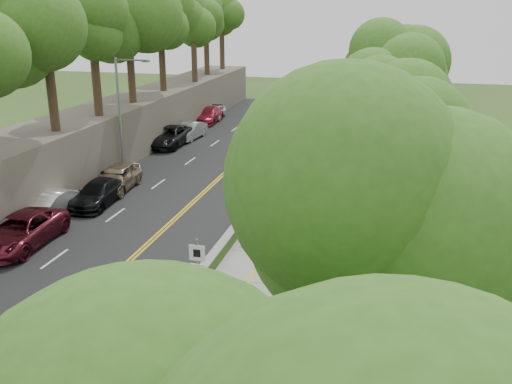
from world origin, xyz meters
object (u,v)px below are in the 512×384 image
Objects in this scene: streetlight at (122,108)px; car_1 at (49,205)px; concrete_block at (285,267)px; signpost at (198,268)px; person_far at (341,162)px; construction_barrel at (352,143)px; car_2 at (20,231)px; painter_0 at (273,200)px.

car_1 is (-0.14, -9.14, -3.92)m from streetlight.
signpost is at bearing -122.37° from concrete_block.
concrete_block is 16.58m from person_far.
streetlight is 5.14× the size of person_far.
signpost reaches higher than car_1.
streetlight is 18.76m from construction_barrel.
signpost is at bearing -31.63° from car_1.
construction_barrel is at bearing 88.34° from concrete_block.
signpost reaches higher than construction_barrel.
car_2 is at bearing -120.20° from construction_barrel.
car_1 is at bearing 164.87° from concrete_block.
streetlight is at bearing 124.08° from signpost.
signpost is 1.99× the size of person_far.
concrete_block is at bearing -141.93° from painter_0.
signpost is 1.72× the size of painter_0.
signpost is 11.28m from painter_0.
concrete_block is at bearing 83.96° from person_far.
construction_barrel is 0.22× the size of car_1.
painter_0 reaches higher than construction_barrel.
car_1 is (-14.21, 3.84, 0.28)m from concrete_block.
car_1 is at bearing -90.86° from streetlight.
painter_0 is at bearing 69.66° from person_far.
person_far is (14.80, 12.72, 0.10)m from car_1.
signpost is 28.05m from construction_barrel.
car_1 is 2.67× the size of person_far.
painter_0 is (11.91, -5.79, -3.69)m from streetlight.
car_2 is (-13.21, -0.09, 0.38)m from concrete_block.
signpost is 11.41m from car_2.
car_2 is (1.00, -3.93, 0.10)m from car_1.
signpost is 2.61× the size of concrete_block.
painter_0 is at bearing 106.73° from concrete_block.
signpost is at bearing -96.66° from construction_barrel.
car_2 is at bearing -73.22° from car_1.
signpost is 0.55× the size of car_2.
car_2 is 3.12× the size of painter_0.
person_far is (14.66, 3.58, -3.81)m from streetlight.
concrete_block is 0.29× the size of car_1.
streetlight is 15.57m from person_far.
streetlight is at bearing 137.32° from concrete_block.
car_1 is (-14.90, -19.95, 0.22)m from construction_barrel.
concrete_block is at bearing -91.66° from construction_barrel.
car_1 is (-11.65, 7.88, -1.24)m from signpost.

